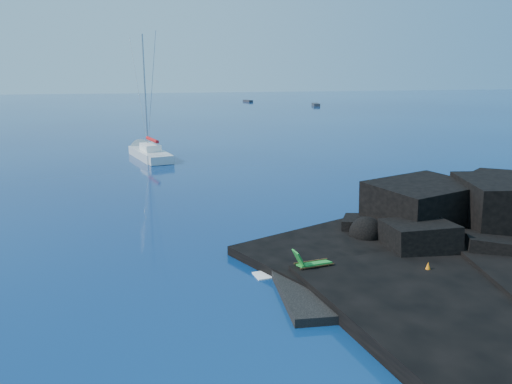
{
  "coord_description": "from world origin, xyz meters",
  "views": [
    {
      "loc": [
        -5.38,
        -17.08,
        8.8
      ],
      "look_at": [
        1.72,
        10.1,
        2.0
      ],
      "focal_mm": 35.0,
      "sensor_mm": 36.0,
      "label": 1
    }
  ],
  "objects_px": {
    "distant_boat_a": "(248,102)",
    "deck_chair": "(314,259)",
    "sailboat": "(150,158)",
    "distant_boat_b": "(316,106)",
    "marker_cone": "(428,269)",
    "sunbather": "(336,284)"
  },
  "relations": [
    {
      "from": "distant_boat_a",
      "to": "distant_boat_b",
      "type": "xyz_separation_m",
      "value": [
        13.06,
        -21.96,
        0.0
      ]
    },
    {
      "from": "distant_boat_a",
      "to": "deck_chair",
      "type": "bearing_deg",
      "value": -116.91
    },
    {
      "from": "distant_boat_a",
      "to": "sailboat",
      "type": "bearing_deg",
      "value": -124.08
    },
    {
      "from": "marker_cone",
      "to": "distant_boat_b",
      "type": "xyz_separation_m",
      "value": [
        36.77,
        107.29,
        -0.65
      ]
    },
    {
      "from": "sailboat",
      "to": "deck_chair",
      "type": "relative_size",
      "value": 7.47
    },
    {
      "from": "sunbather",
      "to": "distant_boat_b",
      "type": "height_order",
      "value": "sunbather"
    },
    {
      "from": "distant_boat_b",
      "to": "deck_chair",
      "type": "bearing_deg",
      "value": -98.05
    },
    {
      "from": "deck_chair",
      "to": "marker_cone",
      "type": "relative_size",
      "value": 2.83
    },
    {
      "from": "deck_chair",
      "to": "distant_boat_b",
      "type": "height_order",
      "value": "deck_chair"
    },
    {
      "from": "sailboat",
      "to": "sunbather",
      "type": "bearing_deg",
      "value": -93.56
    },
    {
      "from": "sailboat",
      "to": "deck_chair",
      "type": "bearing_deg",
      "value": -93.51
    },
    {
      "from": "deck_chair",
      "to": "sunbather",
      "type": "distance_m",
      "value": 1.87
    },
    {
      "from": "sunbather",
      "to": "distant_boat_b",
      "type": "relative_size",
      "value": 0.31
    },
    {
      "from": "marker_cone",
      "to": "distant_boat_b",
      "type": "bearing_deg",
      "value": 71.08
    },
    {
      "from": "sailboat",
      "to": "distant_boat_a",
      "type": "xyz_separation_m",
      "value": [
        33.56,
        93.98,
        0.0
      ]
    },
    {
      "from": "sailboat",
      "to": "sunbather",
      "type": "height_order",
      "value": "sailboat"
    },
    {
      "from": "sunbather",
      "to": "distant_boat_b",
      "type": "distance_m",
      "value": 115.05
    },
    {
      "from": "deck_chair",
      "to": "distant_boat_a",
      "type": "bearing_deg",
      "value": 71.06
    },
    {
      "from": "sailboat",
      "to": "sunbather",
      "type": "xyz_separation_m",
      "value": [
        5.56,
        -35.45,
        0.51
      ]
    },
    {
      "from": "marker_cone",
      "to": "distant_boat_a",
      "type": "xyz_separation_m",
      "value": [
        23.71,
        129.26,
        -0.65
      ]
    },
    {
      "from": "marker_cone",
      "to": "distant_boat_a",
      "type": "distance_m",
      "value": 131.41
    },
    {
      "from": "sailboat",
      "to": "distant_boat_b",
      "type": "bearing_deg",
      "value": 44.61
    }
  ]
}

